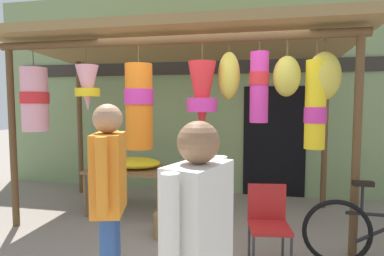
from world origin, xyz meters
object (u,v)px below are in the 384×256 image
at_px(vendor_in_orange, 109,191).
at_px(display_table, 130,172).
at_px(folding_chair, 268,219).
at_px(flower_heap_on_table, 135,163).
at_px(shopper_by_bananas, 198,248).
at_px(wicker_basket_by_table, 168,225).

bearing_deg(vendor_in_orange, display_table, 109.11).
bearing_deg(folding_chair, flower_heap_on_table, 146.64).
bearing_deg(shopper_by_bananas, vendor_in_orange, 139.99).
bearing_deg(display_table, vendor_in_orange, -70.89).
distance_m(wicker_basket_by_table, shopper_by_bananas, 2.50).
height_order(vendor_in_orange, shopper_by_bananas, vendor_in_orange).
distance_m(folding_chair, shopper_by_bananas, 1.85).
height_order(display_table, wicker_basket_by_table, display_table).
distance_m(flower_heap_on_table, vendor_in_orange, 2.46).
distance_m(folding_chair, vendor_in_orange, 1.71).
bearing_deg(folding_chair, vendor_in_orange, -140.78).
height_order(flower_heap_on_table, vendor_in_orange, vendor_in_orange).
bearing_deg(display_table, shopper_by_bananas, -61.38).
distance_m(display_table, flower_heap_on_table, 0.17).
xyz_separation_m(display_table, flower_heap_on_table, (0.08, 0.02, 0.15)).
xyz_separation_m(flower_heap_on_table, vendor_in_orange, (0.72, -2.34, 0.24)).
bearing_deg(vendor_in_orange, wicker_basket_by_table, 88.43).
distance_m(flower_heap_on_table, shopper_by_bananas, 3.44).
relative_size(display_table, flower_heap_on_table, 1.50).
height_order(folding_chair, wicker_basket_by_table, folding_chair).
relative_size(folding_chair, vendor_in_orange, 0.50).
relative_size(wicker_basket_by_table, vendor_in_orange, 0.22).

